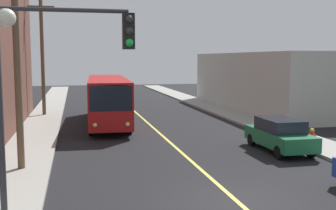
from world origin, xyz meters
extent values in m
plane|color=black|center=(0.00, 0.00, 0.00)|extent=(120.00, 120.00, 0.00)
cube|color=gray|center=(-7.25, 10.00, 0.07)|extent=(2.50, 90.00, 0.15)
cube|color=gray|center=(7.25, 10.00, 0.07)|extent=(2.50, 90.00, 0.15)
cube|color=#D8CC4C|center=(0.00, 15.00, 0.01)|extent=(0.16, 60.00, 0.01)
cube|color=black|center=(-8.54, 12.81, 1.60)|extent=(0.06, 16.50, 1.30)
cube|color=black|center=(-8.54, 12.81, 4.80)|extent=(0.06, 16.50, 1.30)
cube|color=#B2B2A8|center=(14.50, 22.55, 2.52)|extent=(12.00, 20.63, 5.04)
cube|color=black|center=(8.54, 22.55, 1.60)|extent=(0.06, 14.44, 1.30)
cube|color=maroon|center=(-2.78, 16.82, 1.83)|extent=(3.11, 12.11, 2.75)
cube|color=black|center=(-3.05, 10.84, 2.35)|extent=(2.35, 0.19, 1.40)
cube|color=black|center=(-2.50, 22.79, 2.45)|extent=(2.30, 0.19, 1.10)
cube|color=black|center=(-4.03, 16.88, 2.35)|extent=(0.53, 10.19, 1.10)
cube|color=black|center=(-1.52, 16.76, 2.35)|extent=(0.53, 10.19, 1.10)
cube|color=orange|center=(-3.05, 10.85, 2.95)|extent=(1.79, 0.14, 0.30)
sphere|color=#F9D872|center=(-3.95, 10.85, 0.90)|extent=(0.24, 0.24, 0.24)
sphere|color=#F9D872|center=(-2.16, 10.76, 0.90)|extent=(0.24, 0.24, 0.24)
cylinder|color=black|center=(-4.10, 12.67, 0.50)|extent=(0.35, 1.01, 1.00)
cylinder|color=black|center=(-1.85, 12.57, 0.50)|extent=(0.35, 1.01, 1.00)
cylinder|color=black|center=(-3.74, 20.37, 0.50)|extent=(0.35, 1.01, 1.00)
cylinder|color=black|center=(-1.49, 20.26, 0.50)|extent=(0.35, 1.01, 1.00)
cube|color=#196038|center=(4.77, 6.34, 0.67)|extent=(1.81, 4.40, 0.70)
cube|color=black|center=(4.77, 6.34, 1.32)|extent=(1.63, 2.47, 0.60)
cylinder|color=black|center=(3.97, 4.84, 0.32)|extent=(0.22, 0.64, 0.64)
cylinder|color=black|center=(5.57, 4.84, 0.32)|extent=(0.22, 0.64, 0.64)
cylinder|color=black|center=(3.98, 7.84, 0.32)|extent=(0.22, 0.64, 0.64)
cylinder|color=black|center=(5.58, 7.84, 0.32)|extent=(0.22, 0.64, 0.64)
cylinder|color=brown|center=(-7.15, 5.25, 5.23)|extent=(0.28, 0.28, 10.15)
cylinder|color=brown|center=(-7.39, 21.79, 5.07)|extent=(0.28, 0.28, 9.84)
cube|color=#4C3D2D|center=(-7.39, 21.79, 8.49)|extent=(2.00, 0.16, 0.16)
cylinder|color=#2D2D33|center=(-6.95, -0.18, 3.15)|extent=(0.18, 0.18, 6.00)
cylinder|color=#2D2D33|center=(-5.20, -0.18, 5.85)|extent=(3.50, 0.12, 0.12)
cube|color=black|center=(-3.45, -0.18, 5.30)|extent=(0.32, 0.36, 1.00)
sphere|color=#2D2D2D|center=(-3.45, -0.37, 5.62)|extent=(0.22, 0.22, 0.22)
sphere|color=#2D2D2D|center=(-3.45, -0.37, 5.30)|extent=(0.22, 0.22, 0.22)
sphere|color=green|center=(-3.45, -0.37, 4.98)|extent=(0.22, 0.22, 0.22)
sphere|color=#EAE5C6|center=(-6.35, -2.43, 5.40)|extent=(0.40, 0.40, 0.40)
cylinder|color=red|center=(6.85, 6.86, 0.50)|extent=(0.26, 0.26, 0.70)
sphere|color=gold|center=(6.85, 6.86, 0.87)|extent=(0.24, 0.24, 0.24)
cylinder|color=red|center=(6.69, 6.86, 0.60)|extent=(0.12, 0.10, 0.10)
cylinder|color=red|center=(7.01, 6.86, 0.60)|extent=(0.12, 0.10, 0.10)
camera|label=1|loc=(-4.95, -11.93, 4.54)|focal=44.24mm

